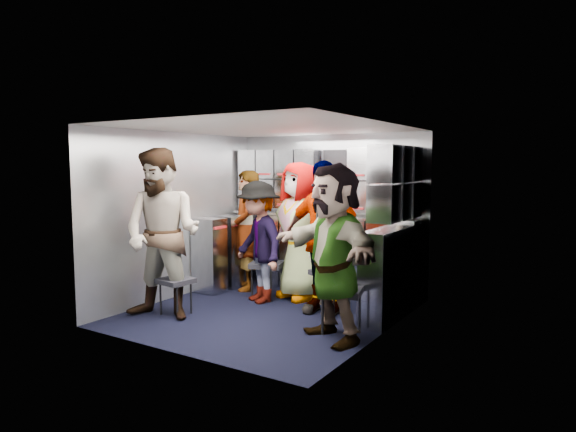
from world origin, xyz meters
The scene contains 29 objects.
floor centered at (0.00, 0.00, 0.00)m, with size 3.00×3.00×0.00m, color black.
wall_back centered at (0.00, 1.50, 1.05)m, with size 2.80×0.04×2.10m, color #9498A1.
wall_left centered at (-1.40, 0.00, 1.05)m, with size 0.04×3.00×2.10m, color #9498A1.
wall_right centered at (1.40, 0.00, 1.05)m, with size 0.04×3.00×2.10m, color #9498A1.
ceiling centered at (0.00, 0.00, 2.10)m, with size 2.80×3.00×0.02m, color silver.
cart_bank_back centered at (0.00, 1.29, 0.49)m, with size 2.68×0.38×0.99m, color #90949F.
cart_bank_left centered at (-1.19, 0.56, 0.49)m, with size 0.38×0.76×0.99m, color #90949F.
counter centered at (0.00, 1.29, 1.01)m, with size 2.68×0.42×0.03m, color #B4B6BB.
locker_bank_back centered at (0.00, 1.35, 1.49)m, with size 2.68×0.28×0.82m, color #90949F.
locker_bank_right centered at (1.25, 0.70, 1.49)m, with size 0.28×1.00×0.82m, color #90949F.
right_cabinet centered at (1.25, 0.60, 0.50)m, with size 0.28×1.20×1.00m, color #90949F.
coffee_niche centered at (0.18, 1.41, 1.47)m, with size 0.46×0.16×0.84m, color black, non-canonical shape.
red_latch_strip centered at (0.00, 1.09, 0.88)m, with size 2.60×0.02×0.03m, color maroon.
jump_seat_near_left centered at (-0.84, -0.61, 0.36)m, with size 0.39×0.37×0.41m.
jump_seat_mid_left centered at (-0.37, 0.52, 0.41)m, with size 0.50×0.49×0.47m.
jump_seat_center centered at (-0.03, 0.93, 0.36)m, with size 0.40×0.39×0.41m.
jump_seat_mid_right centered at (0.53, 0.52, 0.40)m, with size 0.50×0.49×0.46m.
jump_seat_near_right centered at (1.05, -0.23, 0.41)m, with size 0.48×0.46×0.46m.
attendant_standing centered at (-0.87, 0.76, 0.81)m, with size 0.59×0.39×1.62m, color black.
attendant_arc_a centered at (-0.84, -0.79, 0.94)m, with size 0.91×0.71×1.88m, color black.
attendant_arc_b centered at (-0.37, 0.34, 0.75)m, with size 0.97×0.56×1.50m, color black.
attendant_arc_c centered at (-0.03, 0.75, 0.86)m, with size 0.84×0.55×1.73m, color black.
attendant_arc_d centered at (0.53, 0.34, 0.87)m, with size 1.02×0.43×1.74m, color black.
attendant_arc_e centered at (1.05, -0.41, 0.86)m, with size 1.59×0.51×1.71m, color black.
bottle_left centered at (-0.17, 1.24, 1.15)m, with size 0.06×0.06×0.24m, color white.
bottle_mid centered at (-0.56, 1.24, 1.14)m, with size 0.06×0.06×0.22m, color white.
bottle_right centered at (0.29, 1.24, 1.16)m, with size 0.07×0.07×0.25m, color white.
cup_left centered at (-0.31, 1.23, 1.08)m, with size 0.09×0.09×0.09m, color tan.
cup_right centered at (1.11, 1.23, 1.09)m, with size 0.08×0.08×0.11m, color tan.
Camera 1 is at (3.26, -4.75, 1.69)m, focal length 32.00 mm.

